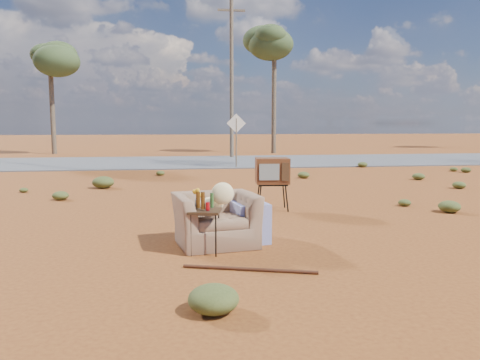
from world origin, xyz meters
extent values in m
plane|color=brown|center=(0.00, 0.00, 0.00)|extent=(140.00, 140.00, 0.00)
cube|color=#565659|center=(0.00, 15.00, 0.02)|extent=(140.00, 7.00, 0.04)
imported|color=brown|center=(-0.44, -0.05, 0.51)|extent=(1.29, 0.95, 1.03)
ellipsoid|color=#FBE099|center=(-0.50, 0.00, 0.60)|extent=(0.37, 0.37, 0.22)
ellipsoid|color=#FBE099|center=(-0.35, -0.23, 0.79)|extent=(0.33, 0.16, 0.33)
cube|color=navy|center=(0.09, 0.15, 0.30)|extent=(0.61, 0.83, 0.60)
cube|color=black|center=(0.98, 2.58, 0.55)|extent=(0.64, 0.51, 0.03)
cylinder|color=black|center=(0.69, 2.39, 0.27)|extent=(0.03, 0.03, 0.55)
cylinder|color=black|center=(1.24, 2.34, 0.27)|extent=(0.03, 0.03, 0.55)
cylinder|color=black|center=(0.73, 2.82, 0.27)|extent=(0.03, 0.03, 0.55)
cylinder|color=black|center=(1.28, 2.77, 0.27)|extent=(0.03, 0.03, 0.55)
cube|color=brown|center=(0.98, 2.58, 0.83)|extent=(0.73, 0.59, 0.53)
cube|color=gray|center=(0.86, 2.31, 0.83)|extent=(0.40, 0.06, 0.33)
cube|color=#472D19|center=(1.19, 2.28, 0.83)|extent=(0.15, 0.03, 0.37)
cube|color=#3B2815|center=(-0.62, -0.49, 0.60)|extent=(0.51, 0.51, 0.03)
cylinder|color=black|center=(-0.83, -0.62, 0.30)|extent=(0.02, 0.02, 0.60)
cylinder|color=black|center=(-0.49, -0.70, 0.30)|extent=(0.02, 0.02, 0.60)
cylinder|color=black|center=(-0.75, -0.29, 0.30)|extent=(0.02, 0.02, 0.60)
cylinder|color=black|center=(-0.42, -0.36, 0.30)|extent=(0.02, 0.02, 0.60)
cylinder|color=#4E2B0D|center=(-0.71, -0.43, 0.72)|extent=(0.06, 0.06, 0.22)
cylinder|color=#4E2B0D|center=(-0.65, -0.56, 0.73)|extent=(0.06, 0.06, 0.24)
cylinder|color=#2A5323|center=(-0.52, -0.43, 0.72)|extent=(0.05, 0.05, 0.20)
cylinder|color=red|center=(-0.59, -0.59, 0.67)|extent=(0.05, 0.05, 0.11)
cylinder|color=silver|center=(-0.72, -0.34, 0.67)|extent=(0.07, 0.07, 0.12)
ellipsoid|color=gold|center=(-0.72, -0.34, 0.82)|extent=(0.14, 0.14, 0.10)
cylinder|color=#4C2214|center=(-0.14, -1.38, 0.02)|extent=(1.61, 0.55, 0.04)
cylinder|color=brown|center=(1.50, 12.00, 1.00)|extent=(0.06, 0.06, 2.00)
cube|color=silver|center=(1.50, 12.00, 1.80)|extent=(0.78, 0.04, 0.78)
cylinder|color=brown|center=(-8.00, 22.00, 3.00)|extent=(0.28, 0.28, 6.00)
ellipsoid|color=#3C4D28|center=(-8.00, 22.00, 5.50)|extent=(3.20, 3.20, 2.20)
cylinder|color=brown|center=(5.00, 21.00, 3.50)|extent=(0.28, 0.28, 7.00)
ellipsoid|color=#3C4D28|center=(5.00, 21.00, 6.50)|extent=(3.20, 3.20, 2.20)
cylinder|color=brown|center=(2.00, 17.50, 4.00)|extent=(0.20, 0.20, 8.00)
cube|color=brown|center=(2.00, 17.50, 7.50)|extent=(1.40, 0.10, 0.10)
ellipsoid|color=#4A5324|center=(4.50, 1.80, 0.12)|extent=(0.44, 0.44, 0.24)
ellipsoid|color=#4A5324|center=(-3.00, 6.50, 0.17)|extent=(0.60, 0.60, 0.33)
ellipsoid|color=#4A5324|center=(6.80, 5.00, 0.10)|extent=(0.36, 0.36, 0.20)
ellipsoid|color=#4A5324|center=(3.20, 8.00, 0.11)|extent=(0.40, 0.40, 0.22)
ellipsoid|color=#4A5324|center=(-1.50, 9.50, 0.08)|extent=(0.30, 0.30, 0.17)
camera|label=1|loc=(-1.04, -6.86, 1.80)|focal=35.00mm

